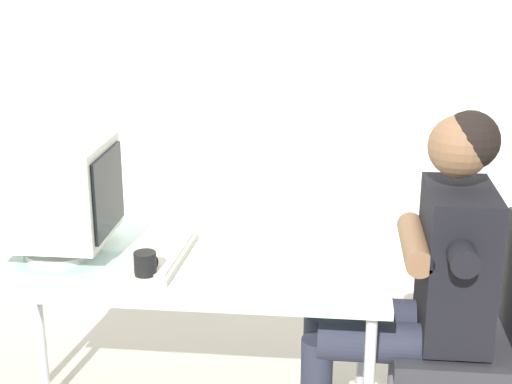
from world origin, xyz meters
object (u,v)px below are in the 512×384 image
at_px(desk, 181,271).
at_px(office_chair, 476,331).
at_px(person_seated, 419,278).
at_px(crt_monitor, 59,192).
at_px(keyboard, 160,256).
at_px(desk_mug, 146,266).

xyz_separation_m(desk, office_chair, (1.03, -0.02, -0.16)).
xyz_separation_m(office_chair, person_seated, (-0.20, 0.00, 0.19)).
height_order(crt_monitor, person_seated, person_seated).
bearing_deg(office_chair, desk, 178.65).
relative_size(desk, keyboard, 3.24).
height_order(person_seated, desk_mug, person_seated).
bearing_deg(keyboard, crt_monitor, 175.31).
bearing_deg(office_chair, desk_mug, -170.87).
distance_m(keyboard, person_seated, 0.89).
xyz_separation_m(crt_monitor, person_seated, (1.24, -0.03, -0.26)).
bearing_deg(desk_mug, person_seated, 11.18).
bearing_deg(desk_mug, desk, 70.43).
relative_size(office_chair, desk_mug, 8.87).
height_order(desk, keyboard, keyboard).
xyz_separation_m(keyboard, desk_mug, (-0.01, -0.17, 0.03)).
distance_m(office_chair, person_seated, 0.28).
bearing_deg(keyboard, desk, 23.22).
relative_size(desk, office_chair, 1.61).
bearing_deg(desk, crt_monitor, 179.71).
distance_m(person_seated, desk_mug, 0.91).
xyz_separation_m(desk, keyboard, (-0.06, -0.03, 0.07)).
bearing_deg(desk_mug, office_chair, 9.13).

